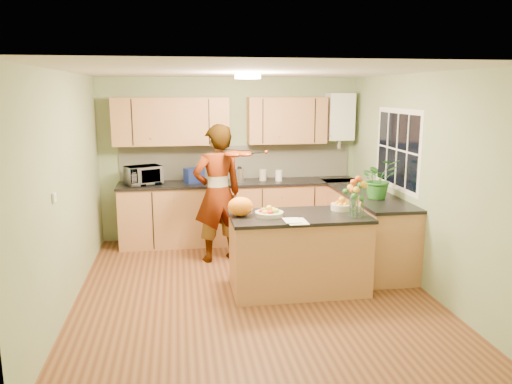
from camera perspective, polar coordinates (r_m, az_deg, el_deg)
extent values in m
plane|color=#5A2F19|center=(5.98, -0.47, -11.06)|extent=(4.50, 4.50, 0.00)
cube|color=silver|center=(5.53, -0.51, 13.63)|extent=(4.00, 4.50, 0.02)
cube|color=gray|center=(7.83, -2.90, 3.81)|extent=(4.00, 0.02, 2.50)
cube|color=gray|center=(3.48, 4.97, -6.02)|extent=(4.00, 0.02, 2.50)
cube|color=gray|center=(5.69, -20.83, 0.16)|extent=(0.02, 4.50, 2.50)
cube|color=gray|center=(6.23, 18.03, 1.28)|extent=(0.02, 4.50, 2.50)
cube|color=#B07546|center=(7.69, -1.87, -2.39)|extent=(3.60, 0.60, 0.90)
cube|color=black|center=(7.59, -1.88, 1.05)|extent=(3.64, 0.62, 0.04)
cube|color=#B07546|center=(7.04, 12.34, -3.97)|extent=(0.60, 2.20, 0.90)
cube|color=black|center=(6.93, 12.42, -0.22)|extent=(0.62, 2.24, 0.04)
cube|color=beige|center=(7.83, -2.16, 3.45)|extent=(3.60, 0.02, 0.52)
cube|color=#B07546|center=(7.56, -9.68, 7.96)|extent=(1.70, 0.34, 0.70)
cube|color=#B07546|center=(7.74, 3.52, 8.18)|extent=(1.20, 0.34, 0.70)
cube|color=white|center=(7.97, 9.56, 8.50)|extent=(0.40, 0.30, 0.72)
cylinder|color=silver|center=(8.00, 9.46, 5.63)|extent=(0.06, 0.06, 0.20)
cube|color=white|center=(6.72, 15.85, 4.70)|extent=(0.01, 1.30, 1.05)
cube|color=black|center=(6.72, 15.82, 4.70)|extent=(0.01, 1.18, 0.92)
cube|color=white|center=(5.10, -22.05, -0.59)|extent=(0.02, 0.09, 0.09)
cylinder|color=#FFEABF|center=(5.82, -0.95, 13.12)|extent=(0.30, 0.30, 0.06)
cylinder|color=white|center=(5.83, -0.95, 13.42)|extent=(0.10, 0.10, 0.02)
cube|color=#B07546|center=(5.85, 4.89, -7.09)|extent=(1.54, 0.77, 0.87)
cube|color=black|center=(5.72, 4.96, -2.79)|extent=(1.58, 0.81, 0.04)
cylinder|color=beige|center=(5.64, 1.51, -2.51)|extent=(0.32, 0.32, 0.05)
cylinder|color=beige|center=(6.00, 9.74, -1.69)|extent=(0.25, 0.25, 0.07)
cylinder|color=silver|center=(5.70, 11.30, -1.59)|extent=(0.12, 0.12, 0.24)
ellipsoid|color=orange|center=(5.62, -1.79, -1.67)|extent=(0.36, 0.33, 0.22)
cube|color=white|center=(5.41, 4.70, -3.35)|extent=(0.21, 0.29, 0.01)
imported|color=tan|center=(6.74, -4.41, -0.19)|extent=(0.78, 0.62, 1.87)
imported|color=white|center=(7.51, -12.74, 1.88)|extent=(0.59, 0.52, 0.28)
cube|color=#203397|center=(7.56, -7.09, 1.91)|extent=(0.32, 0.29, 0.21)
cylinder|color=silver|center=(7.58, -1.89, 1.95)|extent=(0.14, 0.14, 0.20)
sphere|color=black|center=(7.56, -1.90, 2.97)|extent=(0.07, 0.07, 0.07)
cylinder|color=beige|center=(7.67, 0.79, 1.96)|extent=(0.14, 0.14, 0.17)
cylinder|color=white|center=(7.64, 2.62, 1.89)|extent=(0.14, 0.14, 0.16)
imported|color=#2B6F25|center=(6.53, 13.82, 1.48)|extent=(0.51, 0.45, 0.51)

